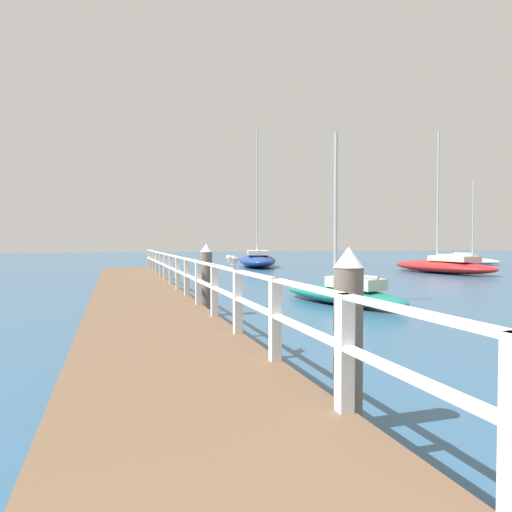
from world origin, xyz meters
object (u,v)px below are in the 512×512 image
at_px(boat_2, 443,266).
at_px(boat_3, 342,293).
at_px(dock_piling_far, 206,279).
at_px(boat_1, 257,260).
at_px(dock_piling_near, 348,336).
at_px(seagull_foreground, 233,260).
at_px(boat_0, 469,260).

height_order(boat_2, boat_3, boat_2).
bearing_deg(dock_piling_far, boat_1, 68.88).
xyz_separation_m(dock_piling_near, boat_2, (15.80, 17.34, -0.46)).
height_order(seagull_foreground, boat_1, boat_1).
bearing_deg(dock_piling_far, boat_0, 36.48).
bearing_deg(boat_0, boat_3, 38.00).
xyz_separation_m(dock_piling_near, boat_3, (4.11, 7.66, -0.55)).
bearing_deg(seagull_foreground, boat_3, -99.44).
bearing_deg(dock_piling_far, dock_piling_near, -90.00).
bearing_deg(boat_1, boat_0, 10.85).
distance_m(dock_piling_near, boat_3, 8.71).
bearing_deg(boat_3, boat_0, 25.60).
relative_size(dock_piling_far, boat_3, 0.35).
height_order(dock_piling_near, boat_3, boat_3).
distance_m(dock_piling_near, boat_0, 36.11).
height_order(dock_piling_far, boat_2, boat_2).
relative_size(dock_piling_far, seagull_foreground, 4.13).
xyz_separation_m(seagull_foreground, boat_1, (8.12, 23.97, -1.00)).
height_order(dock_piling_near, dock_piling_far, same).
height_order(dock_piling_near, boat_1, boat_1).
relative_size(dock_piling_far, boat_1, 0.18).
height_order(boat_1, boat_3, boat_1).
xyz_separation_m(seagull_foreground, boat_0, (25.81, 22.74, -1.17)).
bearing_deg(dock_piling_near, dock_piling_far, 90.00).
height_order(dock_piling_near, boat_0, boat_0).
height_order(dock_piling_far, boat_0, boat_0).
relative_size(boat_0, boat_2, 0.81).
relative_size(seagull_foreground, boat_3, 0.09).
xyz_separation_m(dock_piling_far, boat_3, (4.11, 0.82, -0.55)).
xyz_separation_m(seagull_foreground, boat_3, (4.50, 4.77, -1.18)).
bearing_deg(boat_0, boat_1, -6.12).
xyz_separation_m(boat_2, boat_3, (-11.69, -9.68, -0.09)).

